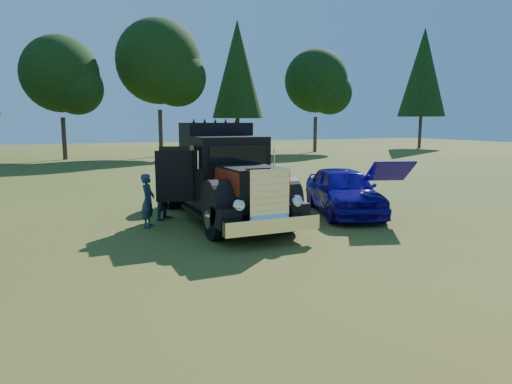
% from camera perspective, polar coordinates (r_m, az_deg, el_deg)
% --- Properties ---
extents(ground, '(120.00, 120.00, 0.00)m').
position_cam_1_polar(ground, '(12.34, -0.49, -5.41)').
color(ground, '#2C4D16').
rests_on(ground, ground).
extents(treeline, '(72.10, 19.12, 13.84)m').
position_cam_1_polar(treeline, '(40.41, -22.85, 14.73)').
color(treeline, '#2D2116').
rests_on(treeline, ground).
extents(diamond_t_truck, '(3.34, 7.16, 3.00)m').
position_cam_1_polar(diamond_t_truck, '(13.94, -3.90, 1.55)').
color(diamond_t_truck, black).
rests_on(diamond_t_truck, ground).
extents(hotrod_coupe, '(3.15, 4.92, 1.89)m').
position_cam_1_polar(hotrod_coupe, '(15.37, 10.88, 0.22)').
color(hotrod_coupe, '#1C08B2').
rests_on(hotrod_coupe, ground).
extents(spectator_near, '(0.60, 0.68, 1.56)m').
position_cam_1_polar(spectator_near, '(13.48, -13.36, -1.06)').
color(spectator_near, '#1D2F45').
rests_on(spectator_near, ground).
extents(spectator_far, '(0.97, 0.96, 1.58)m').
position_cam_1_polar(spectator_far, '(14.48, -11.11, -0.29)').
color(spectator_far, '#21344D').
rests_on(spectator_far, ground).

